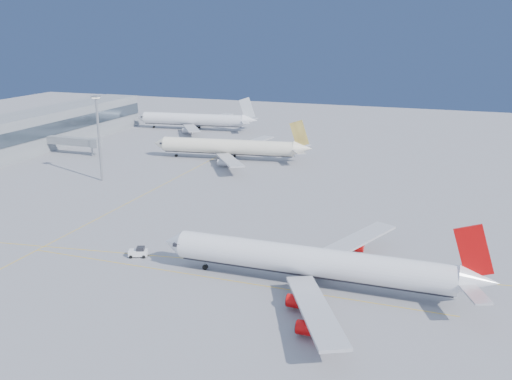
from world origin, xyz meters
name	(u,v)px	position (x,y,z in m)	size (l,w,h in m)	color
ground	(225,251)	(0.00, 0.00, 0.00)	(500.00, 500.00, 0.00)	slate
terminal	(51,127)	(-114.93, 85.00, 7.51)	(18.40, 110.00, 15.00)	gray
jet_bridge	(76,142)	(-93.11, 72.00, 5.17)	(23.60, 3.60, 6.90)	gray
taxiway_lines	(179,234)	(-14.71, 6.34, 0.01)	(118.86, 140.00, 0.02)	#E6B30C
airliner_virgin	(317,263)	(23.63, -10.61, 4.86)	(65.19, 58.73, 16.12)	white
airliner_etihad	(231,147)	(-32.91, 84.31, 4.87)	(61.24, 56.13, 15.99)	#EFE6CB
airliner_third	(196,120)	(-73.14, 137.62, 5.00)	(61.59, 56.47, 16.52)	white
pushback_tug	(139,252)	(-16.51, -9.47, 1.04)	(4.44, 3.50, 2.25)	white
light_mast	(98,131)	(-61.20, 42.16, 16.26)	(2.38, 2.38, 27.54)	gray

